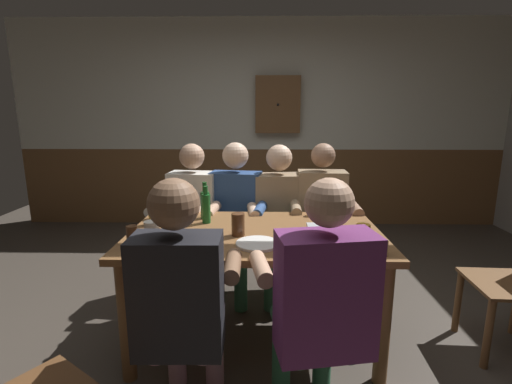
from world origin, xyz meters
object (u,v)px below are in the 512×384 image
object	(u,v)px
person_4	(182,296)
pint_glass_0	(317,208)
pint_glass_3	(132,235)
person_5	(320,298)
pint_glass_7	(171,222)
plate_0	(258,244)
bottle_2	(339,210)
pint_glass_1	(335,240)
bottle_1	(206,208)
dining_table	(255,248)
person_2	(280,214)
pint_glass_6	(152,234)
person_0	(191,212)
pint_glass_2	(238,224)
person_1	(234,213)
wall_dart_cabinet	(278,105)
pint_glass_4	(160,209)
bottle_0	(205,204)
table_candle	(384,248)
person_3	(322,213)
condiment_caddy	(318,229)
pint_glass_8	(363,237)
pint_glass_5	(154,214)

from	to	relation	value
person_4	pint_glass_0	world-z (taller)	person_4
pint_glass_3	person_5	bearing A→B (deg)	-24.68
pint_glass_7	plate_0	bearing A→B (deg)	-22.66
bottle_2	pint_glass_1	distance (m)	0.48
bottle_1	pint_glass_1	distance (m)	0.92
pint_glass_0	pint_glass_3	size ratio (longest dim) A/B	0.96
dining_table	plate_0	world-z (taller)	plate_0
person_2	bottle_2	distance (m)	0.70
dining_table	pint_glass_6	size ratio (longest dim) A/B	10.94
person_0	pint_glass_1	bearing A→B (deg)	139.58
person_0	pint_glass_3	distance (m)	0.97
person_0	pint_glass_2	bearing A→B (deg)	125.62
person_1	wall_dart_cabinet	world-z (taller)	wall_dart_cabinet
person_1	pint_glass_2	bearing A→B (deg)	104.65
person_1	pint_glass_4	distance (m)	0.65
pint_glass_4	person_0	bearing A→B (deg)	71.31
pint_glass_3	wall_dart_cabinet	distance (m)	3.05
person_0	pint_glass_3	world-z (taller)	person_0
plate_0	bottle_0	distance (m)	0.66
table_candle	pint_glass_6	distance (m)	1.26
person_3	plate_0	world-z (taller)	person_3
bottle_1	person_2	bearing A→B (deg)	44.75
person_2	condiment_caddy	world-z (taller)	person_2
person_0	pint_glass_8	distance (m)	1.52
person_3	person_4	distance (m)	1.63
person_5	condiment_caddy	size ratio (longest dim) A/B	8.81
person_0	bottle_1	bearing A→B (deg)	117.81
pint_glass_1	pint_glass_3	distance (m)	1.13
person_3	plate_0	xyz separation A→B (m)	(-0.51, -0.94, 0.08)
wall_dart_cabinet	person_2	bearing A→B (deg)	-91.29
bottle_2	pint_glass_3	distance (m)	1.29
pint_glass_0	plate_0	bearing A→B (deg)	-123.68
pint_glass_3	pint_glass_7	bearing A→B (deg)	54.78
pint_glass_3	person_3	bearing A→B (deg)	37.92
person_4	pint_glass_3	xyz separation A→B (m)	(-0.37, 0.45, 0.13)
bottle_1	pint_glass_5	xyz separation A→B (m)	(-0.34, -0.04, -0.03)
dining_table	pint_glass_7	distance (m)	0.55
person_2	wall_dart_cabinet	distance (m)	2.07
person_2	pint_glass_3	size ratio (longest dim) A/B	11.21
dining_table	pint_glass_3	size ratio (longest dim) A/B	14.31
person_4	pint_glass_3	size ratio (longest dim) A/B	11.20
person_0	pint_glass_1	xyz separation A→B (m)	(0.97, -1.03, 0.14)
pint_glass_2	pint_glass_6	size ratio (longest dim) A/B	0.96
dining_table	bottle_0	bearing A→B (deg)	140.24
wall_dart_cabinet	pint_glass_5	bearing A→B (deg)	-110.48
pint_glass_4	pint_glass_5	world-z (taller)	pint_glass_5
pint_glass_3	pint_glass_8	xyz separation A→B (m)	(1.27, -0.06, 0.02)
bottle_0	condiment_caddy	bearing A→B (deg)	-22.39
dining_table	pint_glass_6	distance (m)	0.65
bottle_0	pint_glass_4	bearing A→B (deg)	-178.59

